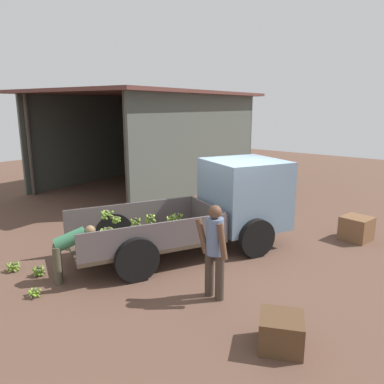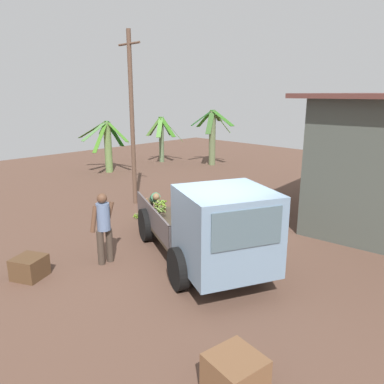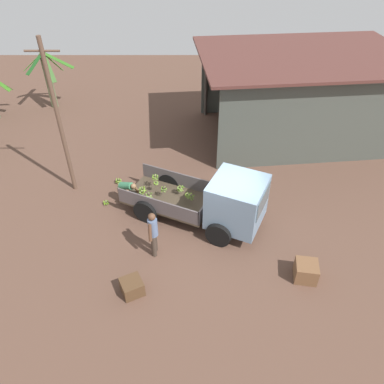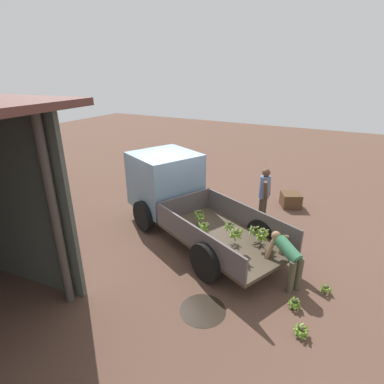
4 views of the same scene
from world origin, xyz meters
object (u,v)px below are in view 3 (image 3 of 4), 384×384
(utility_pole, at_px, (59,120))
(wooden_crate_0, at_px, (132,287))
(cargo_truck, at_px, (224,202))
(person_foreground_visitor, at_px, (153,232))
(banana_bunch_on_ground_0, at_px, (106,202))
(banana_bunch_on_ground_1, at_px, (118,181))
(wooden_crate_1, at_px, (306,271))
(person_worker_loading, at_px, (126,189))
(banana_bunch_on_ground_2, at_px, (122,190))

(utility_pole, xyz_separation_m, wooden_crate_0, (2.87, -4.92, -2.75))
(cargo_truck, height_order, person_foreground_visitor, cargo_truck)
(banana_bunch_on_ground_0, relative_size, wooden_crate_0, 0.38)
(wooden_crate_0, bearing_deg, banana_bunch_on_ground_1, 103.04)
(cargo_truck, distance_m, person_foreground_visitor, 2.59)
(wooden_crate_0, distance_m, wooden_crate_1, 5.13)
(person_worker_loading, distance_m, banana_bunch_on_ground_0, 0.98)
(utility_pole, height_order, banana_bunch_on_ground_1, utility_pole)
(utility_pole, distance_m, banana_bunch_on_ground_0, 3.35)
(person_foreground_visitor, distance_m, person_worker_loading, 2.77)
(banana_bunch_on_ground_1, bearing_deg, person_foreground_visitor, -65.01)
(person_foreground_visitor, bearing_deg, person_worker_loading, -62.06)
(person_foreground_visitor, relative_size, banana_bunch_on_ground_0, 7.45)
(person_worker_loading, bearing_deg, cargo_truck, 14.05)
(person_worker_loading, height_order, banana_bunch_on_ground_0, person_worker_loading)
(person_worker_loading, bearing_deg, wooden_crate_1, 2.30)
(cargo_truck, distance_m, banana_bunch_on_ground_2, 4.30)
(wooden_crate_0, bearing_deg, person_foreground_visitor, 71.22)
(utility_pole, height_order, banana_bunch_on_ground_2, utility_pole)
(person_foreground_visitor, bearing_deg, wooden_crate_1, 169.95)
(banana_bunch_on_ground_2, height_order, wooden_crate_1, wooden_crate_1)
(wooden_crate_1, bearing_deg, person_foreground_visitor, 167.63)
(person_worker_loading, distance_m, wooden_crate_0, 4.09)
(wooden_crate_1, bearing_deg, utility_pole, 151.11)
(banana_bunch_on_ground_0, xyz_separation_m, wooden_crate_1, (6.57, -3.40, 0.19))
(banana_bunch_on_ground_1, relative_size, wooden_crate_1, 0.42)
(person_foreground_visitor, distance_m, banana_bunch_on_ground_0, 3.22)
(utility_pole, height_order, wooden_crate_0, utility_pole)
(person_foreground_visitor, distance_m, banana_bunch_on_ground_1, 4.20)
(person_foreground_visitor, xyz_separation_m, wooden_crate_0, (-0.52, -1.53, -0.69))
(utility_pole, relative_size, person_worker_loading, 5.46)
(utility_pole, bearing_deg, banana_bunch_on_ground_1, 11.45)
(cargo_truck, height_order, banana_bunch_on_ground_2, cargo_truck)
(banana_bunch_on_ground_0, height_order, banana_bunch_on_ground_2, banana_bunch_on_ground_2)
(wooden_crate_0, bearing_deg, banana_bunch_on_ground_0, 110.58)
(banana_bunch_on_ground_0, bearing_deg, wooden_crate_0, -69.42)
(banana_bunch_on_ground_1, height_order, wooden_crate_1, wooden_crate_1)
(person_foreground_visitor, xyz_separation_m, banana_bunch_on_ground_2, (-1.52, 3.13, -0.81))
(banana_bunch_on_ground_0, distance_m, banana_bunch_on_ground_1, 1.36)
(utility_pole, distance_m, wooden_crate_1, 9.49)
(person_foreground_visitor, distance_m, wooden_crate_1, 4.73)
(cargo_truck, height_order, wooden_crate_0, cargo_truck)
(banana_bunch_on_ground_1, bearing_deg, wooden_crate_0, -76.96)
(person_worker_loading, xyz_separation_m, wooden_crate_1, (5.77, -3.49, -0.37))
(person_worker_loading, bearing_deg, utility_pole, -169.07)
(utility_pole, bearing_deg, banana_bunch_on_ground_0, -35.63)
(cargo_truck, xyz_separation_m, wooden_crate_0, (-2.77, -2.80, -0.83))
(wooden_crate_0, bearing_deg, cargo_truck, 45.31)
(utility_pole, height_order, person_worker_loading, utility_pole)
(utility_pole, distance_m, person_foreground_visitor, 5.22)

